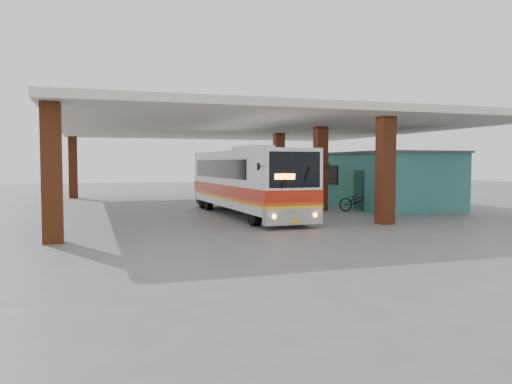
{
  "coord_description": "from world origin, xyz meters",
  "views": [
    {
      "loc": [
        -8.4,
        -20.53,
        2.47
      ],
      "look_at": [
        -1.54,
        0.0,
        1.22
      ],
      "focal_mm": 35.0,
      "sensor_mm": 36.0,
      "label": 1
    }
  ],
  "objects": [
    {
      "name": "ground",
      "position": [
        0.0,
        0.0,
        0.0
      ],
      "size": [
        90.0,
        90.0,
        0.0
      ],
      "primitive_type": "plane",
      "color": "#515154",
      "rests_on": "ground"
    },
    {
      "name": "brick_columns",
      "position": [
        1.43,
        5.0,
        2.17
      ],
      "size": [
        20.1,
        21.6,
        4.35
      ],
      "color": "brown",
      "rests_on": "ground"
    },
    {
      "name": "canopy_roof",
      "position": [
        0.5,
        6.5,
        4.5
      ],
      "size": [
        21.0,
        23.0,
        0.3
      ],
      "primitive_type": "cube",
      "color": "beige",
      "rests_on": "brick_columns"
    },
    {
      "name": "shop_building",
      "position": [
        7.49,
        4.0,
        1.56
      ],
      "size": [
        5.2,
        8.2,
        3.11
      ],
      "color": "#2E7574",
      "rests_on": "ground"
    },
    {
      "name": "coach_bus",
      "position": [
        -1.39,
        1.93,
        1.62
      ],
      "size": [
        2.7,
        11.25,
        3.25
      ],
      "rotation": [
        0.0,
        0.0,
        0.03
      ],
      "color": "silver",
      "rests_on": "ground"
    },
    {
      "name": "motorcycle",
      "position": [
        4.7,
        2.06,
        0.55
      ],
      "size": [
        2.14,
        0.94,
        1.09
      ],
      "primitive_type": "imported",
      "rotation": [
        0.0,
        0.0,
        1.46
      ],
      "color": "black",
      "rests_on": "ground"
    },
    {
      "name": "pedestrian",
      "position": [
        3.76,
        -1.8,
        0.87
      ],
      "size": [
        0.66,
        0.45,
        1.74
      ],
      "primitive_type": "imported",
      "rotation": [
        0.0,
        0.0,
        3.08
      ],
      "color": "red",
      "rests_on": "ground"
    },
    {
      "name": "red_chair",
      "position": [
        4.91,
        6.85,
        0.39
      ],
      "size": [
        0.57,
        0.57,
        0.84
      ],
      "rotation": [
        0.0,
        0.0,
        -0.36
      ],
      "color": "#B01218",
      "rests_on": "ground"
    }
  ]
}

